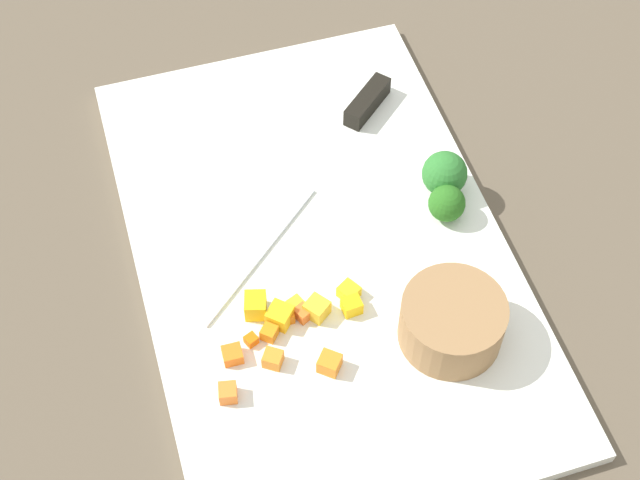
# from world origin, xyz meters

# --- Properties ---
(ground_plane) EXTENTS (4.00, 4.00, 0.00)m
(ground_plane) POSITION_xyz_m (0.00, 0.00, 0.00)
(ground_plane) COLOR brown
(cutting_board) EXTENTS (0.49, 0.31, 0.01)m
(cutting_board) POSITION_xyz_m (0.00, 0.00, 0.01)
(cutting_board) COLOR white
(cutting_board) RESTS_ON ground_plane
(prep_bowl) EXTENTS (0.08, 0.08, 0.04)m
(prep_bowl) POSITION_xyz_m (-0.11, -0.07, 0.03)
(prep_bowl) COLOR #966F46
(prep_bowl) RESTS_ON cutting_board
(chef_knife) EXTENTS (0.22, 0.25, 0.02)m
(chef_knife) POSITION_xyz_m (0.10, -0.04, 0.02)
(chef_knife) COLOR silver
(chef_knife) RESTS_ON cutting_board
(carrot_dice_0) EXTENTS (0.02, 0.02, 0.01)m
(carrot_dice_0) POSITION_xyz_m (-0.12, 0.11, 0.02)
(carrot_dice_0) COLOR orange
(carrot_dice_0) RESTS_ON cutting_board
(carrot_dice_1) EXTENTS (0.01, 0.01, 0.01)m
(carrot_dice_1) POSITION_xyz_m (-0.07, 0.08, 0.02)
(carrot_dice_1) COLOR orange
(carrot_dice_1) RESTS_ON cutting_board
(carrot_dice_2) EXTENTS (0.02, 0.02, 0.01)m
(carrot_dice_2) POSITION_xyz_m (-0.11, 0.03, 0.02)
(carrot_dice_2) COLOR orange
(carrot_dice_2) RESTS_ON cutting_board
(carrot_dice_3) EXTENTS (0.02, 0.02, 0.01)m
(carrot_dice_3) POSITION_xyz_m (-0.06, 0.03, 0.02)
(carrot_dice_3) COLOR orange
(carrot_dice_3) RESTS_ON cutting_board
(carrot_dice_4) EXTENTS (0.02, 0.02, 0.01)m
(carrot_dice_4) POSITION_xyz_m (-0.10, 0.07, 0.02)
(carrot_dice_4) COLOR orange
(carrot_dice_4) RESTS_ON cutting_board
(carrot_dice_5) EXTENTS (0.02, 0.02, 0.01)m
(carrot_dice_5) POSITION_xyz_m (-0.08, 0.10, 0.02)
(carrot_dice_5) COLOR orange
(carrot_dice_5) RESTS_ON cutting_board
(carrot_dice_6) EXTENTS (0.01, 0.01, 0.01)m
(carrot_dice_6) POSITION_xyz_m (-0.06, 0.05, 0.02)
(carrot_dice_6) COLOR orange
(carrot_dice_6) RESTS_ON cutting_board
(carrot_dice_7) EXTENTS (0.02, 0.02, 0.01)m
(carrot_dice_7) POSITION_xyz_m (-0.07, 0.06, 0.02)
(carrot_dice_7) COLOR orange
(carrot_dice_7) RESTS_ON cutting_board
(pepper_dice_0) EXTENTS (0.03, 0.03, 0.02)m
(pepper_dice_0) POSITION_xyz_m (-0.06, 0.05, 0.02)
(pepper_dice_0) COLOR yellow
(pepper_dice_0) RESTS_ON cutting_board
(pepper_dice_1) EXTENTS (0.02, 0.02, 0.01)m
(pepper_dice_1) POSITION_xyz_m (-0.05, -0.01, 0.02)
(pepper_dice_1) COLOR yellow
(pepper_dice_1) RESTS_ON cutting_board
(pepper_dice_2) EXTENTS (0.02, 0.02, 0.02)m
(pepper_dice_2) POSITION_xyz_m (-0.06, 0.02, 0.02)
(pepper_dice_2) COLOR yellow
(pepper_dice_2) RESTS_ON cutting_board
(pepper_dice_3) EXTENTS (0.02, 0.02, 0.02)m
(pepper_dice_3) POSITION_xyz_m (-0.05, 0.07, 0.02)
(pepper_dice_3) COLOR yellow
(pepper_dice_3) RESTS_ON cutting_board
(pepper_dice_4) EXTENTS (0.01, 0.02, 0.01)m
(pepper_dice_4) POSITION_xyz_m (-0.07, -0.01, 0.02)
(pepper_dice_4) COLOR yellow
(pepper_dice_4) RESTS_ON cutting_board
(pepper_dice_5) EXTENTS (0.02, 0.02, 0.01)m
(pepper_dice_5) POSITION_xyz_m (-0.05, 0.04, 0.02)
(pepper_dice_5) COLOR yellow
(pepper_dice_5) RESTS_ON cutting_board
(broccoli_floret_0) EXTENTS (0.03, 0.03, 0.03)m
(broccoli_floret_0) POSITION_xyz_m (-0.00, -0.12, 0.03)
(broccoli_floret_0) COLOR #89B764
(broccoli_floret_0) RESTS_ON cutting_board
(broccoli_floret_1) EXTENTS (0.04, 0.04, 0.04)m
(broccoli_floret_1) POSITION_xyz_m (0.03, -0.12, 0.03)
(broccoli_floret_1) COLOR #90BB5B
(broccoli_floret_1) RESTS_ON cutting_board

